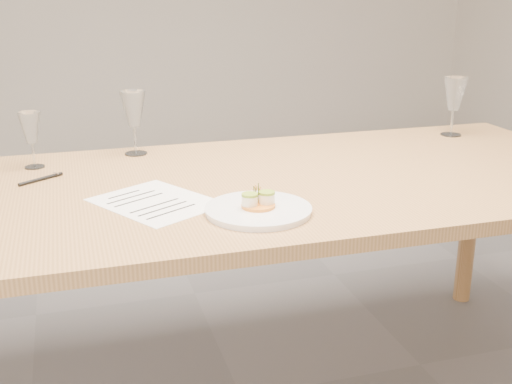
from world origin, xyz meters
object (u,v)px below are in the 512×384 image
object	(u,v)px
dinner_plate	(258,209)
wine_glass_2	(455,95)
dining_table	(240,203)
ballpoint_pen	(41,179)
wine_glass_0	(31,129)
wine_glass_1	(133,110)
recipe_sheet	(156,202)

from	to	relation	value
dinner_plate	wine_glass_2	size ratio (longest dim) A/B	1.24
dining_table	ballpoint_pen	distance (m)	0.59
dinner_plate	wine_glass_0	distance (m)	0.83
ballpoint_pen	wine_glass_1	size ratio (longest dim) A/B	0.59
wine_glass_0	recipe_sheet	bearing A→B (deg)	-54.50
recipe_sheet	ballpoint_pen	world-z (taller)	ballpoint_pen
recipe_sheet	wine_glass_0	bearing A→B (deg)	95.48
dining_table	wine_glass_2	size ratio (longest dim) A/B	10.91
wine_glass_0	dining_table	bearing A→B (deg)	-29.35
wine_glass_0	wine_glass_1	bearing A→B (deg)	13.15
recipe_sheet	dining_table	bearing A→B (deg)	-5.69
dining_table	wine_glass_2	distance (m)	1.02
dinner_plate	ballpoint_pen	bearing A→B (deg)	139.84
dinner_plate	ballpoint_pen	xyz separation A→B (m)	(-0.53, 0.45, -0.01)
dining_table	ballpoint_pen	bearing A→B (deg)	162.87
dinner_plate	recipe_sheet	world-z (taller)	dinner_plate
dinner_plate	wine_glass_1	world-z (taller)	wine_glass_1
recipe_sheet	wine_glass_1	bearing A→B (deg)	59.15
dining_table	ballpoint_pen	size ratio (longest dim) A/B	19.05
dining_table	wine_glass_2	xyz separation A→B (m)	(0.93, 0.34, 0.22)
wine_glass_0	dinner_plate	bearing A→B (deg)	-47.45
recipe_sheet	wine_glass_2	world-z (taller)	wine_glass_2
dining_table	ballpoint_pen	xyz separation A→B (m)	(-0.56, 0.17, 0.07)
recipe_sheet	ballpoint_pen	distance (m)	0.42
recipe_sheet	wine_glass_2	bearing A→B (deg)	-8.85
wine_glass_1	dinner_plate	bearing A→B (deg)	-71.39
dining_table	wine_glass_0	world-z (taller)	wine_glass_0
dining_table	wine_glass_1	size ratio (longest dim) A/B	11.16
wine_glass_0	wine_glass_2	size ratio (longest dim) A/B	0.80
recipe_sheet	wine_glass_2	size ratio (longest dim) A/B	1.81
wine_glass_2	ballpoint_pen	bearing A→B (deg)	-173.46
dining_table	wine_glass_2	world-z (taller)	wine_glass_2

